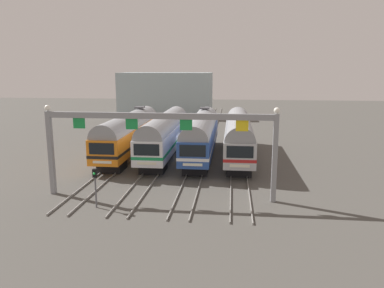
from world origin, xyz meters
TOP-DOWN VIEW (x-y plane):
  - ground_plane at (0.00, 0.00)m, footprint 160.00×160.00m
  - track_bed at (-0.00, 17.00)m, footprint 13.66×70.00m
  - commuter_train_orange at (-6.08, -0.00)m, footprint 2.88×18.06m
  - commuter_train_white at (-2.03, -0.01)m, footprint 2.88×18.06m
  - commuter_train_blue at (2.03, -0.00)m, footprint 2.88×18.06m
  - commuter_train_stainless at (6.08, -0.01)m, footprint 2.88×18.06m
  - catenary_gantry at (0.00, -13.50)m, footprint 17.39×0.44m
  - yard_signal_mast at (-4.05, -16.10)m, footprint 0.28×0.35m
  - maintenance_building at (-8.42, 37.44)m, footprint 18.67×10.00m

SIDE VIEW (x-z plane):
  - ground_plane at x=0.00m, z-range 0.00..0.00m
  - track_bed at x=0.00m, z-range 0.00..0.15m
  - yard_signal_mast at x=-4.05m, z-range 0.57..3.45m
  - commuter_train_white at x=-2.03m, z-range 0.30..5.07m
  - commuter_train_stainless at x=6.08m, z-range 0.30..5.07m
  - commuter_train_orange at x=-6.08m, z-range 0.16..5.21m
  - commuter_train_blue at x=2.03m, z-range 0.16..5.21m
  - maintenance_building at x=-8.42m, z-range 0.00..8.87m
  - catenary_gantry at x=0.00m, z-range 1.62..8.59m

